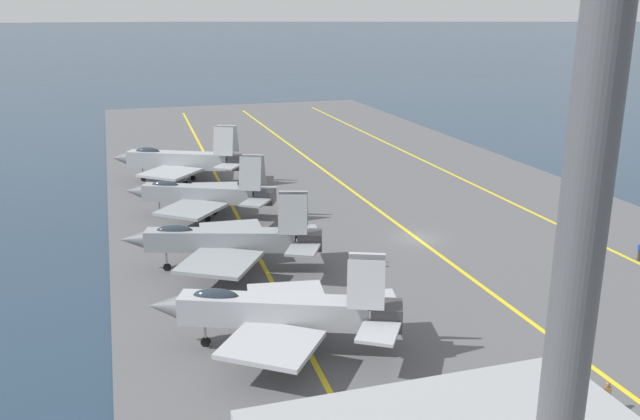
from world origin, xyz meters
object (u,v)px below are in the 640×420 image
parked_jet_third (203,194)px  crew_brown_vest (607,395)px  parked_jet_second (226,240)px  parked_jet_fourth (181,160)px  crew_blue_vest (640,250)px  parked_jet_nearest (279,311)px

parked_jet_third → crew_brown_vest: parked_jet_third is taller
parked_jet_third → parked_jet_second: bearing=179.3°
parked_jet_fourth → crew_blue_vest: 49.98m
crew_blue_vest → parked_jet_nearest: bearing=100.7°
crew_brown_vest → crew_blue_vest: bearing=-45.2°
parked_jet_third → crew_blue_vest: 39.63m
parked_jet_nearest → parked_jet_fourth: bearing=1.7°
parked_jet_second → parked_jet_third: 14.69m
parked_jet_third → crew_blue_vest: parked_jet_third is taller
parked_jet_nearest → parked_jet_third: parked_jet_third is taller
parked_jet_nearest → crew_brown_vest: 18.50m
parked_jet_nearest → parked_jet_second: (13.78, 0.84, 0.00)m
parked_jet_second → parked_jet_fourth: (29.55, 0.41, 0.17)m
parked_jet_fourth → parked_jet_nearest: bearing=-178.3°
parked_jet_nearest → crew_brown_vest: parked_jet_nearest is taller
parked_jet_third → parked_jet_fourth: 14.88m
parked_jet_third → crew_blue_vest: (-22.44, -32.63, -1.52)m
parked_jet_nearest → parked_jet_fourth: size_ratio=0.95×
crew_blue_vest → crew_brown_vest: bearing=134.8°
parked_jet_second → parked_jet_third: bearing=-0.7°
parked_jet_nearest → parked_jet_third: (28.46, 0.67, -0.12)m
parked_jet_nearest → parked_jet_fourth: 43.34m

